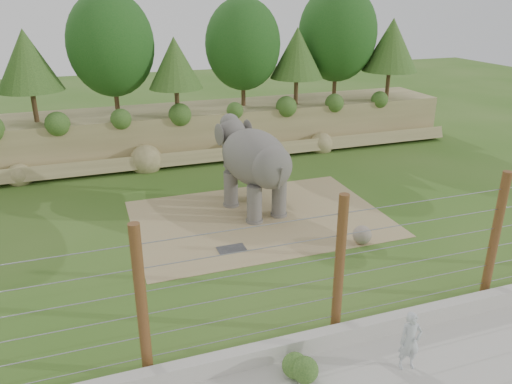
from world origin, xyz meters
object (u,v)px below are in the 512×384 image
object	(u,v)px
zookeeper	(410,341)
barrier_fence	(339,266)
elephant	(254,170)
stone_ball	(362,235)

from	to	relation	value
zookeeper	barrier_fence	bearing A→B (deg)	129.40
barrier_fence	elephant	bearing A→B (deg)	86.13
elephant	barrier_fence	bearing A→B (deg)	-106.05
stone_ball	barrier_fence	distance (m)	5.57
elephant	zookeeper	distance (m)	10.21
barrier_fence	zookeeper	distance (m)	2.42
elephant	zookeeper	size ratio (longest dim) A/B	2.92
barrier_fence	zookeeper	xyz separation A→B (m)	(1.00, -1.84, -1.22)
elephant	stone_ball	size ratio (longest dim) A/B	6.52
stone_ball	elephant	bearing A→B (deg)	123.43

